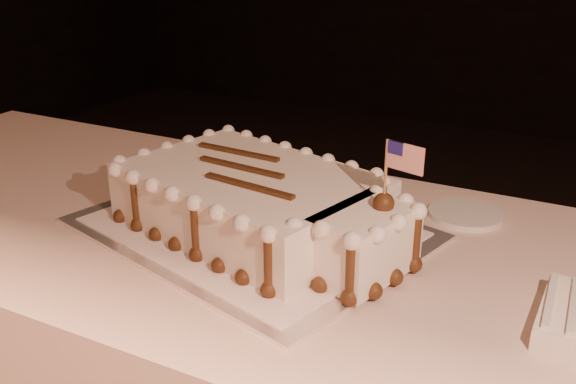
% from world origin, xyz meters
% --- Properties ---
extents(cake_board, '(0.71, 0.61, 0.01)m').
position_xyz_m(cake_board, '(-0.11, 0.60, 0.75)').
color(cake_board, white).
rests_on(cake_board, banquet_table).
extents(doily, '(0.64, 0.55, 0.00)m').
position_xyz_m(doily, '(-0.11, 0.60, 0.76)').
color(doily, white).
rests_on(doily, cake_board).
extents(sheet_cake, '(0.61, 0.44, 0.23)m').
position_xyz_m(sheet_cake, '(-0.07, 0.60, 0.81)').
color(sheet_cake, white).
rests_on(sheet_cake, doily).
extents(side_plate, '(0.15, 0.15, 0.01)m').
position_xyz_m(side_plate, '(0.25, 0.85, 0.76)').
color(side_plate, silver).
rests_on(side_plate, banquet_table).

